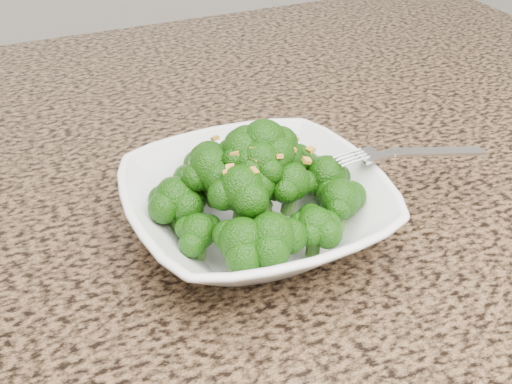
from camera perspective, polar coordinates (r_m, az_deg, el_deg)
name	(u,v)px	position (r m, az deg, el deg)	size (l,w,h in m)	color
granite_counter	(113,211)	(0.71, -12.62, -1.65)	(1.64, 1.04, 0.03)	brown
bowl	(256,209)	(0.61, 0.00, -1.52)	(0.25, 0.25, 0.06)	white
broccoli_pile	(256,147)	(0.58, 0.00, 4.01)	(0.22, 0.22, 0.08)	#174C08
garlic_topping	(256,106)	(0.56, 0.00, 7.65)	(0.13, 0.13, 0.01)	gold
fork	(391,154)	(0.64, 11.91, 3.35)	(0.20, 0.03, 0.01)	silver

